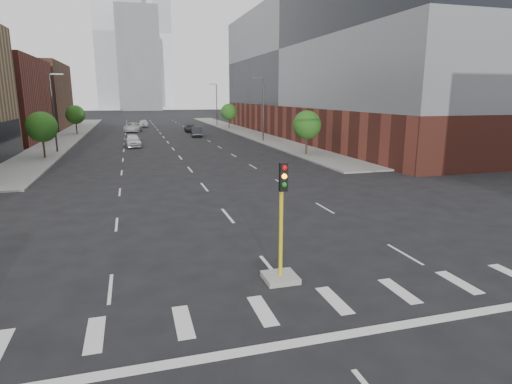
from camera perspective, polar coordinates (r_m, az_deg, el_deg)
name	(u,v)px	position (r m, az deg, el deg)	size (l,w,h in m)	color
sidewalk_left_far	(70,135)	(79.74, -23.54, 7.01)	(5.00, 92.00, 0.15)	gray
sidewalk_right_far	(241,131)	(81.57, -1.98, 8.16)	(5.00, 92.00, 0.15)	gray
building_left_far_b	(11,96)	(99.42, -29.89, 11.05)	(20.00, 24.00, 13.00)	brown
building_right_main	(349,68)	(73.53, 12.27, 15.90)	(24.00, 70.00, 22.00)	brown
tower_left	(119,34)	(226.62, -17.85, 19.40)	(22.00, 22.00, 70.00)	#B2B7BC
tower_right	(152,35)	(267.33, -13.64, 19.63)	(20.00, 20.00, 80.00)	#B2B7BC
tower_mid	(138,60)	(205.46, -15.40, 16.65)	(18.00, 18.00, 44.00)	slate
median_traffic_signal	(281,256)	(15.72, 3.34, -8.46)	(1.20, 1.20, 4.40)	#999993
streetlight_right_a	(263,107)	(62.60, 0.90, 11.29)	(1.60, 0.22, 9.07)	#2D2D30
streetlight_right_b	(216,103)	(96.60, -5.32, 11.77)	(1.60, 0.22, 9.07)	#2D2D30
streetlight_left	(54,110)	(55.50, -25.34, 9.89)	(1.60, 0.22, 9.07)	#2D2D30
tree_left_near	(42,127)	(50.75, -26.68, 7.76)	(3.20, 3.20, 4.85)	#382619
tree_left_far	(75,115)	(80.40, -22.95, 9.48)	(3.20, 3.20, 4.85)	#382619
tree_right_near	(307,125)	(48.77, 6.81, 8.87)	(3.20, 3.20, 4.85)	#382619
tree_right_far	(229,112)	(86.97, -3.64, 10.62)	(3.20, 3.20, 4.85)	#382619
car_near_left	(133,140)	(58.80, -16.14, 6.63)	(2.01, 5.00, 1.70)	silver
car_mid_right	(197,132)	(71.46, -7.92, 7.96)	(1.65, 4.73, 1.56)	#222327
car_far_left	(133,127)	(83.25, -16.10, 8.30)	(2.79, 6.05, 1.68)	beige
car_deep_right	(191,128)	(80.21, -8.73, 8.39)	(1.95, 4.80, 1.39)	black
car_distant	(143,123)	(95.24, -14.77, 8.86)	(1.89, 4.69, 1.60)	silver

